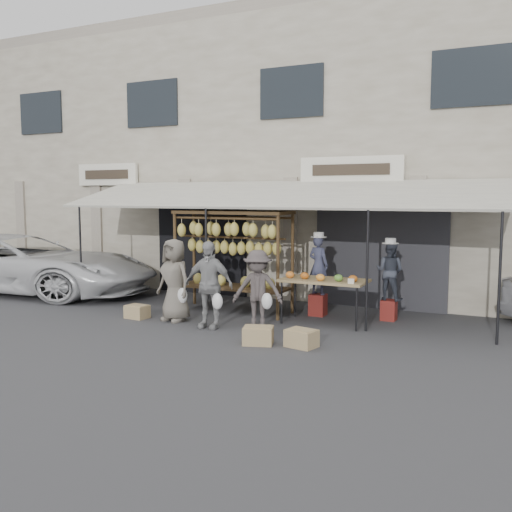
{
  "coord_description": "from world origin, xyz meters",
  "views": [
    {
      "loc": [
        5.19,
        -9.34,
        2.57
      ],
      "look_at": [
        0.06,
        1.4,
        1.3
      ],
      "focal_mm": 40.0,
      "sensor_mm": 36.0,
      "label": 1
    }
  ],
  "objects_px": {
    "produce_table": "(324,281)",
    "van": "(13,249)",
    "vendor_left": "(318,265)",
    "crate_near_a": "(258,336)",
    "vendor_right": "(390,271)",
    "banana_rack": "(232,241)",
    "crate_near_b": "(302,338)",
    "customer_right": "(258,289)",
    "customer_mid": "(209,285)",
    "crate_far": "(137,312)",
    "customer_left": "(174,280)"
  },
  "relations": [
    {
      "from": "customer_right",
      "to": "vendor_right",
      "type": "bearing_deg",
      "value": 23.86
    },
    {
      "from": "customer_right",
      "to": "crate_near_a",
      "type": "bearing_deg",
      "value": -79.77
    },
    {
      "from": "customer_right",
      "to": "crate_near_a",
      "type": "distance_m",
      "value": 1.39
    },
    {
      "from": "customer_left",
      "to": "customer_right",
      "type": "height_order",
      "value": "customer_left"
    },
    {
      "from": "produce_table",
      "to": "customer_left",
      "type": "height_order",
      "value": "customer_left"
    },
    {
      "from": "crate_near_b",
      "to": "van",
      "type": "xyz_separation_m",
      "value": [
        -9.02,
        2.0,
        1.0
      ]
    },
    {
      "from": "crate_far",
      "to": "vendor_right",
      "type": "bearing_deg",
      "value": 23.42
    },
    {
      "from": "vendor_right",
      "to": "customer_right",
      "type": "xyz_separation_m",
      "value": [
        -2.16,
        -1.77,
        -0.26
      ]
    },
    {
      "from": "produce_table",
      "to": "customer_right",
      "type": "xyz_separation_m",
      "value": [
        -1.05,
        -0.87,
        -0.11
      ]
    },
    {
      "from": "customer_left",
      "to": "customer_right",
      "type": "distance_m",
      "value": 1.81
    },
    {
      "from": "vendor_left",
      "to": "crate_near_a",
      "type": "xyz_separation_m",
      "value": [
        -0.14,
        -2.71,
        -0.94
      ]
    },
    {
      "from": "banana_rack",
      "to": "customer_mid",
      "type": "relative_size",
      "value": 1.53
    },
    {
      "from": "customer_right",
      "to": "crate_near_a",
      "type": "relative_size",
      "value": 3.0
    },
    {
      "from": "customer_mid",
      "to": "vendor_right",
      "type": "bearing_deg",
      "value": 31.18
    },
    {
      "from": "produce_table",
      "to": "customer_mid",
      "type": "distance_m",
      "value": 2.3
    },
    {
      "from": "crate_near_a",
      "to": "crate_near_b",
      "type": "height_order",
      "value": "crate_near_a"
    },
    {
      "from": "banana_rack",
      "to": "crate_near_b",
      "type": "bearing_deg",
      "value": -40.46
    },
    {
      "from": "customer_right",
      "to": "crate_far",
      "type": "relative_size",
      "value": 3.36
    },
    {
      "from": "produce_table",
      "to": "crate_near_b",
      "type": "height_order",
      "value": "produce_table"
    },
    {
      "from": "vendor_right",
      "to": "crate_near_a",
      "type": "distance_m",
      "value": 3.43
    },
    {
      "from": "vendor_right",
      "to": "van",
      "type": "distance_m",
      "value": 9.92
    },
    {
      "from": "crate_near_a",
      "to": "vendor_right",
      "type": "bearing_deg",
      "value": 60.8
    },
    {
      "from": "produce_table",
      "to": "crate_near_a",
      "type": "bearing_deg",
      "value": -104.19
    },
    {
      "from": "customer_right",
      "to": "van",
      "type": "distance_m",
      "value": 7.81
    },
    {
      "from": "customer_left",
      "to": "vendor_right",
      "type": "bearing_deg",
      "value": 40.03
    },
    {
      "from": "vendor_left",
      "to": "crate_near_a",
      "type": "distance_m",
      "value": 2.87
    },
    {
      "from": "crate_far",
      "to": "van",
      "type": "bearing_deg",
      "value": 165.12
    },
    {
      "from": "vendor_left",
      "to": "customer_right",
      "type": "height_order",
      "value": "vendor_left"
    },
    {
      "from": "vendor_right",
      "to": "crate_far",
      "type": "distance_m",
      "value": 5.32
    },
    {
      "from": "vendor_left",
      "to": "customer_left",
      "type": "xyz_separation_m",
      "value": [
        -2.48,
        -1.76,
        -0.25
      ]
    },
    {
      "from": "crate_far",
      "to": "produce_table",
      "type": "bearing_deg",
      "value": 17.74
    },
    {
      "from": "banana_rack",
      "to": "produce_table",
      "type": "xyz_separation_m",
      "value": [
        2.21,
        -0.25,
        -0.71
      ]
    },
    {
      "from": "crate_near_a",
      "to": "customer_left",
      "type": "bearing_deg",
      "value": 158.05
    },
    {
      "from": "customer_mid",
      "to": "crate_near_a",
      "type": "relative_size",
      "value": 3.35
    },
    {
      "from": "crate_near_b",
      "to": "van",
      "type": "bearing_deg",
      "value": 167.47
    },
    {
      "from": "vendor_left",
      "to": "customer_right",
      "type": "bearing_deg",
      "value": 82.01
    },
    {
      "from": "produce_table",
      "to": "crate_near_b",
      "type": "relative_size",
      "value": 3.43
    },
    {
      "from": "customer_mid",
      "to": "crate_far",
      "type": "xyz_separation_m",
      "value": [
        -1.8,
        0.11,
        -0.71
      ]
    },
    {
      "from": "vendor_left",
      "to": "produce_table",
      "type": "bearing_deg",
      "value": 132.33
    },
    {
      "from": "produce_table",
      "to": "van",
      "type": "xyz_separation_m",
      "value": [
        -8.78,
        0.16,
        0.28
      ]
    },
    {
      "from": "banana_rack",
      "to": "customer_mid",
      "type": "distance_m",
      "value": 1.73
    },
    {
      "from": "vendor_left",
      "to": "crate_far",
      "type": "xyz_separation_m",
      "value": [
        -3.33,
        -1.9,
        -0.96
      ]
    },
    {
      "from": "vendor_right",
      "to": "customer_mid",
      "type": "xyz_separation_m",
      "value": [
        -3.01,
        -2.19,
        -0.18
      ]
    },
    {
      "from": "crate_near_b",
      "to": "crate_far",
      "type": "height_order",
      "value": "crate_near_b"
    },
    {
      "from": "produce_table",
      "to": "crate_near_a",
      "type": "xyz_separation_m",
      "value": [
        -0.5,
        -1.99,
        -0.72
      ]
    },
    {
      "from": "customer_mid",
      "to": "crate_near_b",
      "type": "xyz_separation_m",
      "value": [
        2.14,
        -0.55,
        -0.7
      ]
    },
    {
      "from": "van",
      "to": "crate_far",
      "type": "bearing_deg",
      "value": -109.93
    },
    {
      "from": "banana_rack",
      "to": "crate_near_b",
      "type": "height_order",
      "value": "banana_rack"
    },
    {
      "from": "produce_table",
      "to": "crate_far",
      "type": "distance_m",
      "value": 3.95
    },
    {
      "from": "crate_near_a",
      "to": "crate_far",
      "type": "relative_size",
      "value": 1.12
    }
  ]
}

